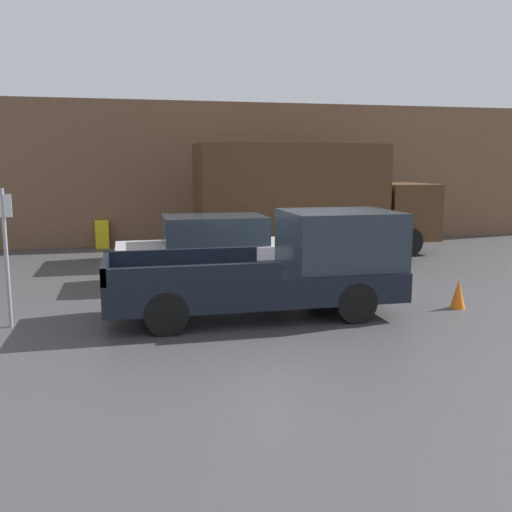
# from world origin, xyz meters

# --- Properties ---
(ground_plane) EXTENTS (60.00, 60.00, 0.00)m
(ground_plane) POSITION_xyz_m (0.00, 0.00, 0.00)
(ground_plane) COLOR #3D3D3F
(building_wall) EXTENTS (28.00, 0.15, 5.08)m
(building_wall) POSITION_xyz_m (0.00, 9.74, 2.54)
(building_wall) COLOR brown
(building_wall) RESTS_ON ground
(pickup_truck) EXTENTS (5.58, 2.06, 2.00)m
(pickup_truck) POSITION_xyz_m (-0.52, -0.44, 0.93)
(pickup_truck) COLOR black
(pickup_truck) RESTS_ON ground
(car) EXTENTS (4.48, 1.91, 1.64)m
(car) POSITION_xyz_m (-1.49, 2.88, 0.82)
(car) COLOR silver
(car) RESTS_ON ground
(delivery_truck) EXTENTS (7.68, 2.54, 3.50)m
(delivery_truck) POSITION_xyz_m (2.14, 6.59, 1.85)
(delivery_truck) COLOR #472D19
(delivery_truck) RESTS_ON ground
(parking_sign) EXTENTS (0.30, 0.07, 2.48)m
(parking_sign) POSITION_xyz_m (-5.58, -0.22, 1.40)
(parking_sign) COLOR gray
(parking_sign) RESTS_ON ground
(newspaper_box) EXTENTS (0.45, 0.40, 0.96)m
(newspaper_box) POSITION_xyz_m (-4.32, 9.42, 0.48)
(newspaper_box) COLOR gold
(newspaper_box) RESTS_ON ground
(traffic_cone) EXTENTS (0.30, 0.30, 0.59)m
(traffic_cone) POSITION_xyz_m (3.03, -0.80, 0.29)
(traffic_cone) COLOR orange
(traffic_cone) RESTS_ON ground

